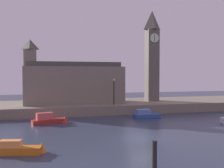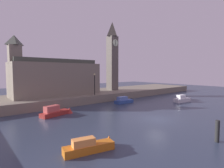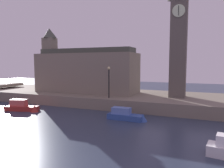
{
  "view_description": "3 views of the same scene",
  "coord_description": "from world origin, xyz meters",
  "views": [
    {
      "loc": [
        -8.96,
        -23.61,
        6.42
      ],
      "look_at": [
        0.54,
        14.77,
        4.85
      ],
      "focal_mm": 40.83,
      "sensor_mm": 36.0,
      "label": 1
    },
    {
      "loc": [
        -18.5,
        -13.28,
        6.06
      ],
      "look_at": [
        4.45,
        14.12,
        3.51
      ],
      "focal_mm": 28.38,
      "sensor_mm": 36.0,
      "label": 2
    },
    {
      "loc": [
        12.2,
        -10.81,
        6.04
      ],
      "look_at": [
        1.19,
        15.81,
        3.32
      ],
      "focal_mm": 34.62,
      "sensor_mm": 36.0,
      "label": 3
    }
  ],
  "objects": [
    {
      "name": "boat_dinghy_red",
      "position": [
        -8.7,
        10.11,
        0.48
      ],
      "size": [
        5.03,
        2.37,
        1.63
      ],
      "color": "maroon",
      "rests_on": "ground"
    },
    {
      "name": "boat_patrol_orange",
      "position": [
        -11.2,
        -2.27,
        0.41
      ],
      "size": [
        4.46,
        1.8,
        1.31
      ],
      "color": "orange",
      "rests_on": "ground"
    },
    {
      "name": "boat_tour_blue",
      "position": [
        5.13,
        10.93,
        0.45
      ],
      "size": [
        4.45,
        1.41,
        1.45
      ],
      "color": "#2D4C93",
      "rests_on": "ground"
    },
    {
      "name": "ground_plane",
      "position": [
        0.0,
        0.0,
        0.0
      ],
      "size": [
        120.0,
        120.0,
        0.0
      ],
      "primitive_type": "plane",
      "color": "#2D384C"
    },
    {
      "name": "mooring_post_left",
      "position": [
        -2.06,
        -7.72,
        0.95
      ],
      "size": [
        0.36,
        0.36,
        1.89
      ],
      "primitive_type": "cylinder",
      "color": "#242424",
      "rests_on": "ground"
    },
    {
      "name": "boat_ferry_white",
      "position": [
        14.89,
        4.44,
        0.51
      ],
      "size": [
        4.44,
        1.9,
        1.52
      ],
      "color": "silver",
      "rests_on": "ground"
    },
    {
      "name": "parliament_hall",
      "position": [
        -5.21,
        19.59,
        4.93
      ],
      "size": [
        16.26,
        5.69,
        10.52
      ],
      "color": "slate",
      "rests_on": "far_embankment"
    },
    {
      "name": "far_embankment",
      "position": [
        0.0,
        20.0,
        0.75
      ],
      "size": [
        70.0,
        12.0,
        1.5
      ],
      "primitive_type": "cube",
      "color": "slate",
      "rests_on": "ground"
    },
    {
      "name": "streetlamp",
      "position": [
        0.97,
        15.25,
        4.07
      ],
      "size": [
        0.36,
        0.36,
        4.15
      ],
      "color": "black",
      "rests_on": "far_embankment"
    },
    {
      "name": "clock_tower",
      "position": [
        9.25,
        19.73,
        9.96
      ],
      "size": [
        2.31,
        2.35,
        16.35
      ],
      "color": "#5B544C",
      "rests_on": "far_embankment"
    }
  ]
}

